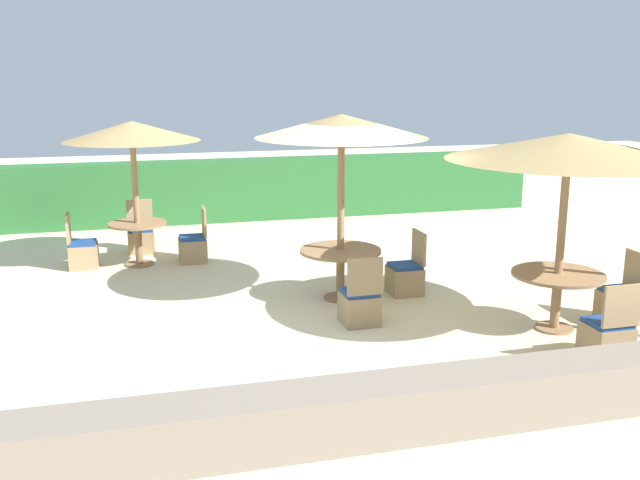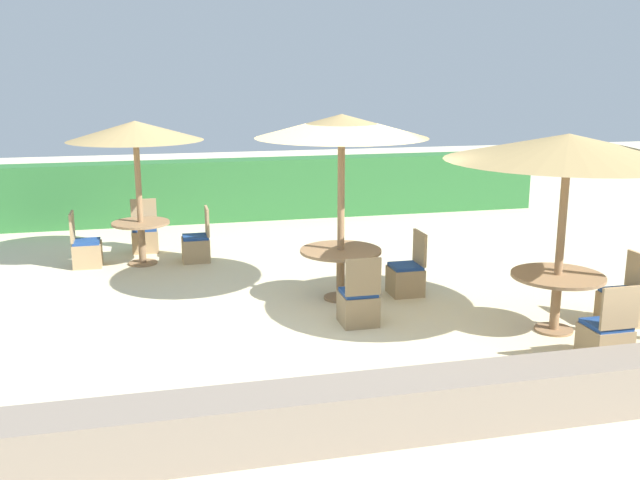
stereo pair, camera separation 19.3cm
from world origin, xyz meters
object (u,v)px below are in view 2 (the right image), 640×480
Objects in this scene: parasol_center at (342,127)px; patio_chair_front_right_south at (606,339)px; patio_chair_center_south at (359,305)px; patio_chair_back_left_west at (86,251)px; patio_chair_back_left_north at (145,237)px; round_table_center at (341,259)px; patio_chair_front_right_east at (622,305)px; parasol_front_right at (568,148)px; round_table_front_right at (557,285)px; patio_chair_back_left_east at (197,246)px; parasol_back_left at (135,132)px; patio_chair_center_east at (406,277)px; round_table_back_left at (141,232)px.

parasol_center reaches higher than patio_chair_front_right_south.
patio_chair_center_south is 5.22m from patio_chair_back_left_west.
patio_chair_front_right_south is at bearing 128.25° from patio_chair_back_left_north.
round_table_center is 1.25× the size of patio_chair_front_right_south.
parasol_front_right is at bearing 91.34° from patio_chair_front_right_east.
patio_chair_front_right_south is at bearing -37.26° from patio_chair_center_south.
patio_chair_back_left_east is at bearing 132.70° from round_table_front_right.
patio_chair_center_south is 5.00m from parasol_back_left.
patio_chair_front_right_south is (-0.95, -1.01, 0.00)m from patio_chair_front_right_east.
parasol_center is 2.41m from patio_chair_center_east.
patio_chair_back_left_west is 7.52m from round_table_front_right.
parasol_center is 2.83× the size of patio_chair_back_left_west.
patio_chair_back_left_west is 1.00× the size of patio_chair_front_right_east.
parasol_back_left reaches higher than patio_chair_front_right_east.
patio_chair_center_east and patio_chair_center_south have the same top height.
parasol_front_right reaches higher than patio_chair_back_left_north.
patio_chair_front_right_south reaches higher than round_table_front_right.
patio_chair_front_right_east is (3.32, -0.79, 0.00)m from patio_chair_center_south.
round_table_back_left is at bearing 136.66° from round_table_center.
round_table_back_left is at bearing 126.33° from patio_chair_center_south.
parasol_front_right reaches higher than round_table_back_left.
patio_chair_front_right_south is (2.31, -2.88, -0.33)m from round_table_center.
parasol_center is 2.30× the size of round_table_front_right.
parasol_center is 2.74× the size of round_table_back_left.
round_table_center is at bearing 60.19° from patio_chair_front_right_east.
patio_chair_center_south is 0.32× the size of parasol_front_right.
patio_chair_back_left_east is at bearing -1.24° from parasol_back_left.
parasol_center is 5.05m from patio_chair_back_left_west.
round_table_back_left is 0.33× the size of parasol_front_right.
patio_chair_front_right_east is at bearing -36.62° from round_table_back_left.
patio_chair_back_left_east is 1.00× the size of patio_chair_front_right_east.
patio_chair_center_east is 3.15m from patio_chair_front_right_south.
parasol_center reaches higher than patio_chair_back_left_east.
patio_chair_back_left_north is (-2.67, 4.59, 0.00)m from patio_chair_center_south.
patio_chair_center_south and patio_chair_back_left_west have the same top height.
patio_chair_back_left_north is 8.05m from patio_chair_front_right_east.
parasol_back_left reaches higher than patio_chair_front_right_south.
round_table_center is 4.56m from patio_chair_back_left_west.
patio_chair_front_right_south is (4.17, -5.48, 0.00)m from patio_chair_back_left_east.
round_table_front_right is at bearing -41.73° from round_table_back_left.
round_table_back_left is 1.03× the size of patio_chair_back_left_east.
patio_chair_back_left_north is (0.05, 0.89, -1.97)m from parasol_back_left.
round_table_center is at bearing 128.76° from patio_chair_front_right_south.
parasol_back_left is 7.75m from patio_chair_front_right_south.
patio_chair_front_right_south is (5.09, -5.50, -1.97)m from parasol_back_left.
parasol_center reaches higher than parasol_front_right.
patio_chair_center_south is at bearing 120.19° from patio_chair_back_left_north.
parasol_center is at bearing -43.34° from round_table_back_left.
round_table_front_right is (5.01, -5.40, 0.33)m from patio_chair_back_left_north.
round_table_back_left is at bearing 138.27° from parasol_front_right.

